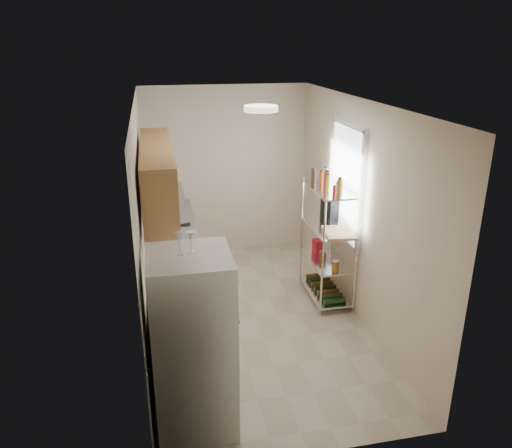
{
  "coord_description": "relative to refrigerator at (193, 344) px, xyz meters",
  "views": [
    {
      "loc": [
        -1.09,
        -5.23,
        3.22
      ],
      "look_at": [
        0.07,
        0.25,
        1.14
      ],
      "focal_mm": 35.0,
      "sensor_mm": 36.0,
      "label": 1
    }
  ],
  "objects": [
    {
      "name": "refrigerator",
      "position": [
        0.0,
        0.0,
        0.0
      ],
      "size": [
        0.67,
        0.67,
        1.63
      ],
      "primitive_type": "cube",
      "color": "silver",
      "rests_on": "ground"
    },
    {
      "name": "frying_pan_large",
      "position": [
        -0.09,
        2.58,
        0.11
      ],
      "size": [
        0.26,
        0.26,
        0.04
      ],
      "primitive_type": "cylinder",
      "rotation": [
        0.0,
        0.0,
        -0.02
      ],
      "color": "black",
      "rests_on": "counter_run"
    },
    {
      "name": "counter_run",
      "position": [
        -0.05,
        2.07,
        -0.36
      ],
      "size": [
        0.63,
        3.51,
        0.9
      ],
      "color": "tan",
      "rests_on": "ground"
    },
    {
      "name": "room",
      "position": [
        0.87,
        1.63,
        0.48
      ],
      "size": [
        2.52,
        4.42,
        2.62
      ],
      "color": "#C1B39C",
      "rests_on": "ground"
    },
    {
      "name": "rice_cooker",
      "position": [
        -0.11,
        1.73,
        0.18
      ],
      "size": [
        0.23,
        0.23,
        0.19
      ],
      "primitive_type": "cylinder",
      "color": "silver",
      "rests_on": "counter_run"
    },
    {
      "name": "ceiling_dome",
      "position": [
        0.87,
        1.33,
        1.75
      ],
      "size": [
        0.34,
        0.34,
        0.05
      ],
      "primitive_type": "cylinder",
      "color": "white",
      "rests_on": "room"
    },
    {
      "name": "window",
      "position": [
        2.1,
        1.98,
        0.73
      ],
      "size": [
        0.06,
        1.0,
        1.46
      ],
      "primitive_type": "cube",
      "color": "white",
      "rests_on": "room"
    },
    {
      "name": "espresso_machine",
      "position": [
        2.01,
        2.26,
        0.33
      ],
      "size": [
        0.21,
        0.27,
        0.28
      ],
      "primitive_type": "cube",
      "rotation": [
        0.0,
        0.0,
        0.26
      ],
      "color": "black",
      "rests_on": "bakers_rack"
    },
    {
      "name": "upper_cabinets",
      "position": [
        -0.18,
        1.73,
        0.99
      ],
      "size": [
        0.33,
        2.2,
        0.72
      ],
      "primitive_type": "cube",
      "color": "tan",
      "rests_on": "room"
    },
    {
      "name": "wine_glass_b",
      "position": [
        0.02,
        0.05,
        0.9
      ],
      "size": [
        0.06,
        0.06,
        0.17
      ],
      "primitive_type": null,
      "color": "silver",
      "rests_on": "refrigerator"
    },
    {
      "name": "frying_pan_small",
      "position": [
        -0.06,
        2.55,
        0.11
      ],
      "size": [
        0.29,
        0.29,
        0.05
      ],
      "primitive_type": "cylinder",
      "rotation": [
        0.0,
        0.0,
        0.36
      ],
      "color": "black",
      "rests_on": "counter_run"
    },
    {
      "name": "storage_bag",
      "position": [
        1.83,
        2.18,
        -0.17
      ],
      "size": [
        0.11,
        0.15,
        0.17
      ],
      "primitive_type": "cube",
      "rotation": [
        0.0,
        0.0,
        0.02
      ],
      "color": "#AA1426",
      "rests_on": "bakers_rack"
    },
    {
      "name": "wine_glass_a",
      "position": [
        -0.06,
        0.02,
        0.91
      ],
      "size": [
        0.07,
        0.07,
        0.19
      ],
      "primitive_type": null,
      "color": "silver",
      "rests_on": "refrigerator"
    },
    {
      "name": "cutting_board",
      "position": [
        1.92,
        1.66,
        0.21
      ],
      "size": [
        0.41,
        0.5,
        0.03
      ],
      "primitive_type": "cube",
      "rotation": [
        0.0,
        0.0,
        -0.13
      ],
      "color": "tan",
      "rests_on": "bakers_rack"
    },
    {
      "name": "bakers_rack",
      "position": [
        1.88,
        1.92,
        0.29
      ],
      "size": [
        0.45,
        0.9,
        1.73
      ],
      "color": "silver",
      "rests_on": "ground"
    },
    {
      "name": "range_hood",
      "position": [
        -0.13,
        2.53,
        0.57
      ],
      "size": [
        0.5,
        0.6,
        0.12
      ],
      "primitive_type": "cube",
      "color": "#B7BABC",
      "rests_on": "room"
    }
  ]
}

